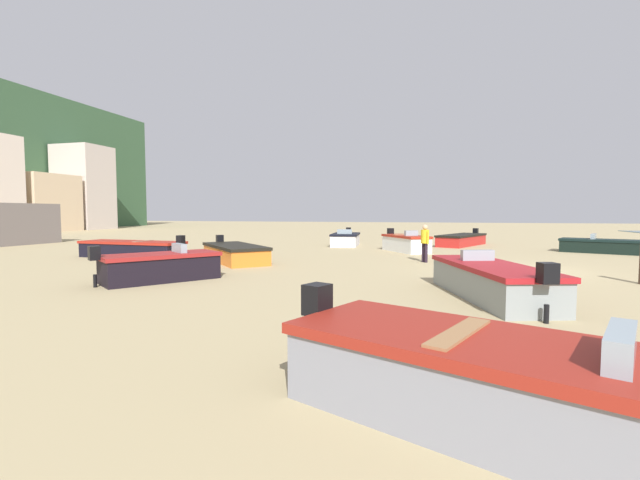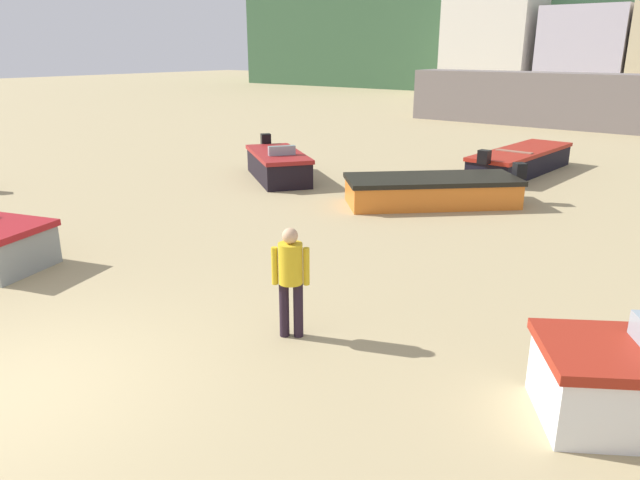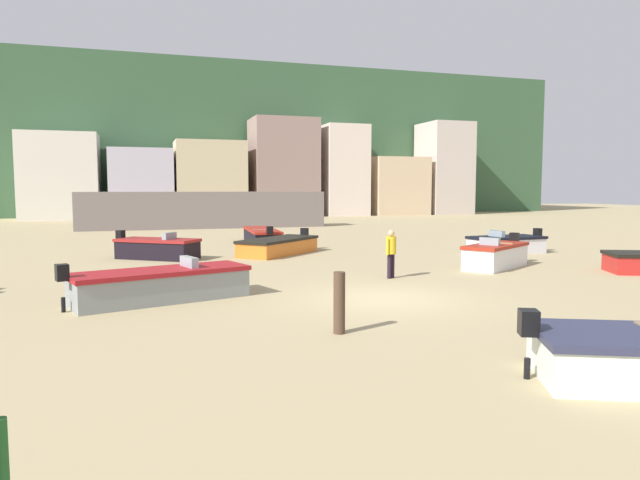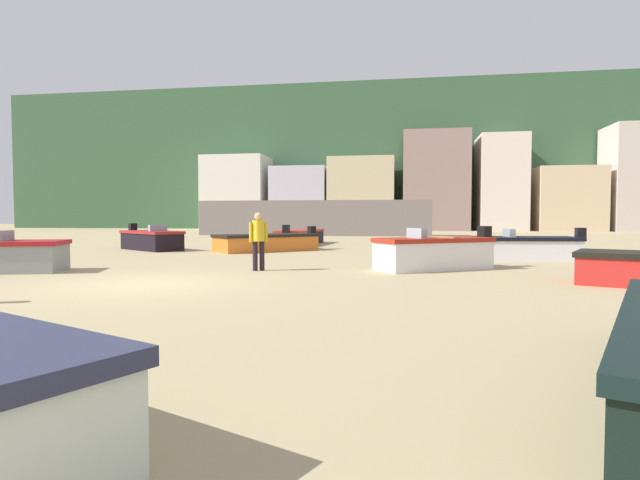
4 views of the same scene
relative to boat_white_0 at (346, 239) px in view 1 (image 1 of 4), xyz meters
The scene contains 13 objects.
ground_plane 12.95m from the boat_white_0, 139.66° to the right, with size 160.00×160.00×0.00m, color tan.
townhouse_right 41.05m from the boat_white_0, 72.58° to the left, with size 6.45×6.91×6.54m, color beige.
townhouse_far_right 43.02m from the boat_white_0, 64.15° to the left, with size 5.12×5.68×10.71m, color beige.
boat_white_0 is the anchor object (origin of this frame).
boat_white_1 5.24m from the boat_white_0, 129.80° to the right, with size 3.54×2.92×1.22m.
boat_black_2 15.70m from the boat_white_0, behind, with size 3.66×3.20×1.18m.
boat_grey_3 23.41m from the boat_white_0, 164.47° to the right, with size 3.30×4.88×1.20m.
boat_black_4 12.83m from the boat_white_0, 139.50° to the left, with size 1.78×5.52×1.10m.
boat_orange_5 10.52m from the boat_white_0, 164.36° to the left, with size 4.41×4.32×1.06m.
boat_black_6 14.59m from the boat_white_0, 96.08° to the right, with size 3.30×4.93×1.05m.
boat_red_8 7.56m from the boat_white_0, 74.14° to the right, with size 5.21×3.48×1.05m.
boat_grey_9 17.11m from the boat_white_0, 156.32° to the right, with size 4.93×2.83×1.17m.
beach_walker_distant 9.69m from the boat_white_0, 147.92° to the right, with size 0.49×0.47×1.62m.
Camera 1 is at (-16.99, 2.90, 2.12)m, focal length 23.81 mm.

